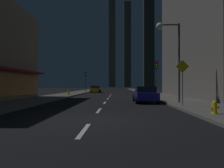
% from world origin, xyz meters
% --- Properties ---
extents(ground_plane, '(78.00, 136.00, 0.10)m').
position_xyz_m(ground_plane, '(0.00, 32.00, -0.05)').
color(ground_plane, black).
extents(sidewalk_right, '(4.00, 76.00, 0.15)m').
position_xyz_m(sidewalk_right, '(7.00, 32.00, 0.07)').
color(sidewalk_right, '#605E59').
rests_on(sidewalk_right, ground).
extents(sidewalk_left, '(4.00, 76.00, 0.15)m').
position_xyz_m(sidewalk_left, '(-7.00, 32.00, 0.07)').
color(sidewalk_left, '#605E59').
rests_on(sidewalk_left, ground).
extents(lane_marking_center, '(0.16, 28.20, 0.01)m').
position_xyz_m(lane_marking_center, '(0.00, 11.00, 0.01)').
color(lane_marking_center, silver).
rests_on(lane_marking_center, ground).
extents(skyscraper_distant_tall, '(5.33, 7.24, 71.63)m').
position_xyz_m(skyscraper_distant_tall, '(-3.62, 153.44, 35.82)').
color(skyscraper_distant_tall, brown).
rests_on(skyscraper_distant_tall, ground).
extents(skyscraper_distant_mid, '(5.22, 6.90, 65.26)m').
position_xyz_m(skyscraper_distant_mid, '(8.46, 141.52, 32.63)').
color(skyscraper_distant_mid, '#504C3C').
rests_on(skyscraper_distant_mid, ground).
extents(skyscraper_distant_short, '(7.05, 5.63, 64.33)m').
position_xyz_m(skyscraper_distant_short, '(22.12, 124.14, 32.17)').
color(skyscraper_distant_short, '#3B382C').
rests_on(skyscraper_distant_short, ground).
extents(car_parked_near, '(1.98, 4.24, 1.45)m').
position_xyz_m(car_parked_near, '(3.60, 8.91, 0.74)').
color(car_parked_near, navy).
rests_on(car_parked_near, ground).
extents(car_parked_far, '(1.98, 4.24, 1.45)m').
position_xyz_m(car_parked_far, '(-3.60, 32.50, 0.74)').
color(car_parked_far, gold).
rests_on(car_parked_far, ground).
extents(fire_hydrant_yellow_near, '(0.42, 0.30, 0.65)m').
position_xyz_m(fire_hydrant_yellow_near, '(5.90, 1.06, 0.45)').
color(fire_hydrant_yellow_near, yellow).
rests_on(fire_hydrant_yellow_near, sidewalk_right).
extents(fire_hydrant_far_left, '(0.42, 0.30, 0.65)m').
position_xyz_m(fire_hydrant_far_left, '(-5.90, 18.89, 0.45)').
color(fire_hydrant_far_left, gold).
rests_on(fire_hydrant_far_left, sidewalk_left).
extents(traffic_light_near_right, '(0.32, 0.48, 4.20)m').
position_xyz_m(traffic_light_near_right, '(5.50, 13.57, 3.19)').
color(traffic_light_near_right, '#2D2D2D').
rests_on(traffic_light_near_right, sidewalk_right).
extents(traffic_light_far_left, '(0.32, 0.48, 4.20)m').
position_xyz_m(traffic_light_far_left, '(-5.50, 31.06, 3.19)').
color(traffic_light_far_left, '#2D2D2D').
rests_on(traffic_light_far_left, sidewalk_left).
extents(street_lamp_right, '(1.96, 0.56, 6.58)m').
position_xyz_m(street_lamp_right, '(5.38, 7.51, 5.07)').
color(street_lamp_right, '#38383D').
rests_on(street_lamp_right, sidewalk_right).
extents(pedestrian_crossing_sign, '(0.91, 0.08, 3.15)m').
position_xyz_m(pedestrian_crossing_sign, '(5.60, 4.88, 2.02)').
color(pedestrian_crossing_sign, slate).
rests_on(pedestrian_crossing_sign, sidewalk_right).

